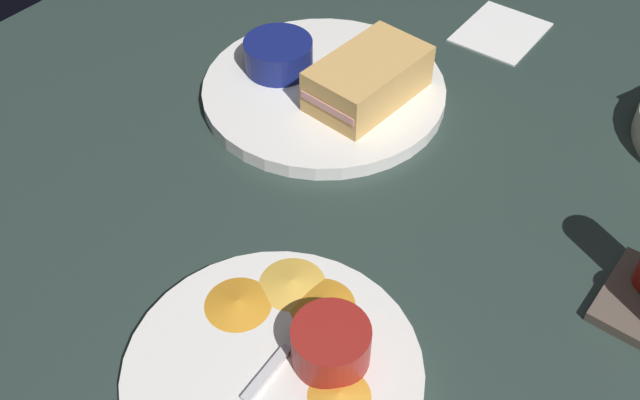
{
  "coord_description": "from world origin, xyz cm",
  "views": [
    {
      "loc": [
        48.78,
        25.61,
        50.82
      ],
      "look_at": [
        12.22,
        -2.51,
        3.0
      ],
      "focal_mm": 41.31,
      "sensor_mm": 36.0,
      "label": 1
    }
  ],
  "objects": [
    {
      "name": "spoon_by_dark_ramekin",
      "position": [
        -3.78,
        -13.9,
        1.96
      ],
      "size": [
        3.62,
        9.94,
        0.8
      ],
      "color": "silver",
      "rests_on": "plate_sandwich_main"
    },
    {
      "name": "sandwich_half_near",
      "position": [
        -4.2,
        -8.74,
        4.0
      ],
      "size": [
        13.74,
        8.54,
        4.8
      ],
      "color": "tan",
      "rests_on": "plate_sandwich_main"
    },
    {
      "name": "ramekin_dark_sauce",
      "position": [
        -2.49,
        -19.65,
        3.44
      ],
      "size": [
        7.67,
        7.67,
        3.4
      ],
      "color": "navy",
      "rests_on": "plate_sandwich_main"
    },
    {
      "name": "ramekin_light_gravy",
      "position": [
        23.95,
        7.55,
        3.48
      ],
      "size": [
        6.12,
        6.12,
        3.48
      ],
      "color": "maroon",
      "rests_on": "plate_chips_companion"
    },
    {
      "name": "paper_napkin_folded",
      "position": [
        -26.32,
        -4.09,
        0.2
      ],
      "size": [
        11.18,
        9.22,
        0.4
      ],
      "primitive_type": "cube",
      "rotation": [
        0.0,
        0.0,
        0.02
      ],
      "color": "white",
      "rests_on": "ground_plane"
    },
    {
      "name": "plantain_chip_scatter",
      "position": [
        23.8,
        4.3,
        1.9
      ],
      "size": [
        15.69,
        19.27,
        0.6
      ],
      "color": "gold",
      "rests_on": "plate_chips_companion"
    },
    {
      "name": "plate_sandwich_main",
      "position": [
        -2.99,
        -13.66,
        0.8
      ],
      "size": [
        26.7,
        26.7,
        1.6
      ],
      "primitive_type": "cylinder",
      "color": "white",
      "rests_on": "ground_plane"
    },
    {
      "name": "plate_chips_companion",
      "position": [
        27.43,
        4.65,
        0.8
      ],
      "size": [
        23.18,
        23.18,
        1.6
      ],
      "primitive_type": "cylinder",
      "color": "white",
      "rests_on": "ground_plane"
    },
    {
      "name": "ground_plane",
      "position": [
        0.0,
        0.0,
        -1.5
      ],
      "size": [
        110.0,
        110.0,
        3.0
      ],
      "primitive_type": "cube",
      "color": "#283833"
    }
  ]
}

